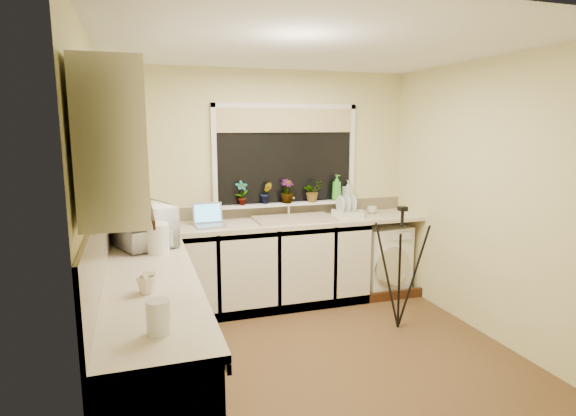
# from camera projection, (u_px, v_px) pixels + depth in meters

# --- Properties ---
(floor) EXTENTS (3.20, 3.20, 0.00)m
(floor) POSITION_uv_depth(u_px,v_px,m) (317.00, 355.00, 3.90)
(floor) COLOR brown
(floor) RESTS_ON ground
(ceiling) EXTENTS (3.20, 3.20, 0.00)m
(ceiling) POSITION_uv_depth(u_px,v_px,m) (321.00, 46.00, 3.47)
(ceiling) COLOR white
(ceiling) RESTS_ON ground
(wall_back) EXTENTS (3.20, 0.00, 3.20)m
(wall_back) POSITION_uv_depth(u_px,v_px,m) (268.00, 186.00, 5.09)
(wall_back) COLOR beige
(wall_back) RESTS_ON ground
(wall_front) EXTENTS (3.20, 0.00, 3.20)m
(wall_front) POSITION_uv_depth(u_px,v_px,m) (434.00, 262.00, 2.28)
(wall_front) COLOR beige
(wall_front) RESTS_ON ground
(wall_left) EXTENTS (0.00, 3.00, 3.00)m
(wall_left) POSITION_uv_depth(u_px,v_px,m) (100.00, 223.00, 3.20)
(wall_left) COLOR beige
(wall_left) RESTS_ON ground
(wall_right) EXTENTS (0.00, 3.00, 3.00)m
(wall_right) POSITION_uv_depth(u_px,v_px,m) (487.00, 200.00, 4.17)
(wall_right) COLOR beige
(wall_right) RESTS_ON ground
(base_cabinet_back) EXTENTS (2.55, 0.60, 0.86)m
(base_cabinet_back) POSITION_uv_depth(u_px,v_px,m) (246.00, 268.00, 4.85)
(base_cabinet_back) COLOR silver
(base_cabinet_back) RESTS_ON floor
(base_cabinet_left) EXTENTS (0.54, 2.40, 0.86)m
(base_cabinet_left) POSITION_uv_depth(u_px,v_px,m) (153.00, 345.00, 3.15)
(base_cabinet_left) COLOR silver
(base_cabinet_left) RESTS_ON floor
(worktop_back) EXTENTS (3.20, 0.60, 0.04)m
(worktop_back) POSITION_uv_depth(u_px,v_px,m) (276.00, 223.00, 4.87)
(worktop_back) COLOR beige
(worktop_back) RESTS_ON base_cabinet_back
(worktop_left) EXTENTS (0.60, 2.40, 0.04)m
(worktop_left) POSITION_uv_depth(u_px,v_px,m) (150.00, 280.00, 3.07)
(worktop_left) COLOR beige
(worktop_left) RESTS_ON base_cabinet_left
(upper_cabinet) EXTENTS (0.28, 1.90, 0.70)m
(upper_cabinet) POSITION_uv_depth(u_px,v_px,m) (117.00, 139.00, 2.73)
(upper_cabinet) COLOR silver
(upper_cabinet) RESTS_ON wall_left
(splashback_left) EXTENTS (0.02, 2.40, 0.45)m
(splashback_left) POSITION_uv_depth(u_px,v_px,m) (100.00, 247.00, 2.94)
(splashback_left) COLOR beige
(splashback_left) RESTS_ON wall_left
(splashback_back) EXTENTS (3.20, 0.02, 0.14)m
(splashback_back) POSITION_uv_depth(u_px,v_px,m) (268.00, 210.00, 5.12)
(splashback_back) COLOR beige
(splashback_back) RESTS_ON wall_back
(window_glass) EXTENTS (1.50, 0.02, 1.00)m
(window_glass) POSITION_uv_depth(u_px,v_px,m) (286.00, 156.00, 5.08)
(window_glass) COLOR black
(window_glass) RESTS_ON wall_back
(window_blind) EXTENTS (1.50, 0.02, 0.25)m
(window_blind) POSITION_uv_depth(u_px,v_px,m) (286.00, 120.00, 4.99)
(window_blind) COLOR tan
(window_blind) RESTS_ON wall_back
(windowsill) EXTENTS (1.60, 0.14, 0.03)m
(windowsill) POSITION_uv_depth(u_px,v_px,m) (287.00, 204.00, 5.12)
(windowsill) COLOR white
(windowsill) RESTS_ON wall_back
(sink) EXTENTS (0.82, 0.46, 0.03)m
(sink) POSITION_uv_depth(u_px,v_px,m) (294.00, 219.00, 4.92)
(sink) COLOR tan
(sink) RESTS_ON worktop_back
(faucet) EXTENTS (0.03, 0.03, 0.24)m
(faucet) POSITION_uv_depth(u_px,v_px,m) (289.00, 206.00, 5.07)
(faucet) COLOR silver
(faucet) RESTS_ON worktop_back
(washing_machine) EXTENTS (0.60, 0.59, 0.76)m
(washing_machine) POSITION_uv_depth(u_px,v_px,m) (380.00, 258.00, 5.38)
(washing_machine) COLOR white
(washing_machine) RESTS_ON floor
(laptop) EXTENTS (0.31, 0.28, 0.22)m
(laptop) POSITION_uv_depth(u_px,v_px,m) (209.00, 220.00, 4.64)
(laptop) COLOR gray
(laptop) RESTS_ON worktop_back
(kettle) EXTENTS (0.17, 0.17, 0.22)m
(kettle) POSITION_uv_depth(u_px,v_px,m) (158.00, 239.00, 3.63)
(kettle) COLOR white
(kettle) RESTS_ON worktop_left
(dish_rack) EXTENTS (0.43, 0.38, 0.05)m
(dish_rack) POSITION_uv_depth(u_px,v_px,m) (347.00, 214.00, 5.14)
(dish_rack) COLOR beige
(dish_rack) RESTS_ON worktop_back
(tripod) EXTENTS (0.60, 0.60, 1.15)m
(tripod) POSITION_uv_depth(u_px,v_px,m) (400.00, 268.00, 4.35)
(tripod) COLOR black
(tripod) RESTS_ON floor
(glass_jug) EXTENTS (0.11, 0.11, 0.17)m
(glass_jug) POSITION_uv_depth(u_px,v_px,m) (158.00, 317.00, 2.23)
(glass_jug) COLOR silver
(glass_jug) RESTS_ON worktop_left
(steel_jar) EXTENTS (0.08, 0.08, 0.11)m
(steel_jar) POSITION_uv_depth(u_px,v_px,m) (149.00, 282.00, 2.81)
(steel_jar) COLOR white
(steel_jar) RESTS_ON worktop_left
(microwave) EXTENTS (0.61, 0.72, 0.34)m
(microwave) POSITION_uv_depth(u_px,v_px,m) (142.00, 225.00, 3.87)
(microwave) COLOR white
(microwave) RESTS_ON worktop_left
(plant_a) EXTENTS (0.14, 0.11, 0.26)m
(plant_a) POSITION_uv_depth(u_px,v_px,m) (242.00, 193.00, 4.91)
(plant_a) COLOR #999999
(plant_a) RESTS_ON windowsill
(plant_b) EXTENTS (0.14, 0.12, 0.23)m
(plant_b) POSITION_uv_depth(u_px,v_px,m) (266.00, 193.00, 5.02)
(plant_b) COLOR #999999
(plant_b) RESTS_ON windowsill
(plant_c) EXTENTS (0.17, 0.17, 0.26)m
(plant_c) POSITION_uv_depth(u_px,v_px,m) (287.00, 191.00, 5.06)
(plant_c) COLOR #999999
(plant_c) RESTS_ON windowsill
(plant_d) EXTENTS (0.26, 0.24, 0.23)m
(plant_d) POSITION_uv_depth(u_px,v_px,m) (312.00, 191.00, 5.15)
(plant_d) COLOR #999999
(plant_d) RESTS_ON windowsill
(soap_bottle_green) EXTENTS (0.14, 0.14, 0.29)m
(soap_bottle_green) POSITION_uv_depth(u_px,v_px,m) (337.00, 187.00, 5.24)
(soap_bottle_green) COLOR green
(soap_bottle_green) RESTS_ON windowsill
(soap_bottle_clear) EXTENTS (0.12, 0.13, 0.21)m
(soap_bottle_clear) POSITION_uv_depth(u_px,v_px,m) (348.00, 190.00, 5.31)
(soap_bottle_clear) COLOR #999999
(soap_bottle_clear) RESTS_ON windowsill
(cup_back) EXTENTS (0.14, 0.14, 0.09)m
(cup_back) POSITION_uv_depth(u_px,v_px,m) (372.00, 210.00, 5.27)
(cup_back) COLOR beige
(cup_back) RESTS_ON worktop_back
(cup_left) EXTENTS (0.11, 0.11, 0.10)m
(cup_left) POSITION_uv_depth(u_px,v_px,m) (146.00, 285.00, 2.77)
(cup_left) COLOR beige
(cup_left) RESTS_ON worktop_left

